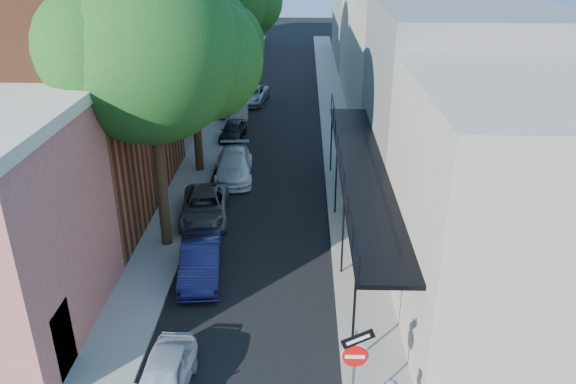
# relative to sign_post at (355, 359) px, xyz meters

# --- Properties ---
(road_surface) EXTENTS (6.00, 64.00, 0.01)m
(road_surface) POSITION_rel_sign_post_xyz_m (-3.16, 29.03, -2.03)
(road_surface) COLOR black
(road_surface) RESTS_ON ground
(sidewalk_left) EXTENTS (2.00, 64.00, 0.12)m
(sidewalk_left) POSITION_rel_sign_post_xyz_m (-7.16, 29.03, -1.98)
(sidewalk_left) COLOR gray
(sidewalk_left) RESTS_ON ground
(sidewalk_right) EXTENTS (2.00, 64.00, 0.12)m
(sidewalk_right) POSITION_rel_sign_post_xyz_m (0.84, 29.03, -1.98)
(sidewalk_right) COLOR gray
(sidewalk_right) RESTS_ON ground
(buildings_left) EXTENTS (10.10, 59.10, 12.00)m
(buildings_left) POSITION_rel_sign_post_xyz_m (-12.46, 27.79, 2.90)
(buildings_left) COLOR #CF746A
(buildings_left) RESTS_ON ground
(buildings_right) EXTENTS (9.80, 55.00, 10.00)m
(buildings_right) POSITION_rel_sign_post_xyz_m (5.83, 28.51, 2.39)
(buildings_right) COLOR #BBB09A
(buildings_right) RESTS_ON ground
(sign_post) EXTENTS (0.89, 0.17, 2.99)m
(sign_post) POSITION_rel_sign_post_xyz_m (0.00, 0.00, 0.00)
(sign_post) COLOR #595B60
(sign_post) RESTS_ON ground
(oak_near) EXTENTS (7.48, 6.80, 11.42)m
(oak_near) POSITION_rel_sign_post_xyz_m (-6.53, 9.29, 5.84)
(oak_near) COLOR black
(oak_near) RESTS_ON ground
(oak_mid) EXTENTS (6.60, 6.00, 10.20)m
(oak_mid) POSITION_rel_sign_post_xyz_m (-6.58, 17.26, 5.02)
(oak_mid) COLOR black
(oak_mid) RESTS_ON ground
(parked_car_a) EXTENTS (1.51, 3.53, 1.19)m
(parked_car_a) POSITION_rel_sign_post_xyz_m (-5.17, 0.71, -1.44)
(parked_car_a) COLOR silver
(parked_car_a) RESTS_ON ground
(parked_car_b) EXTENTS (1.88, 4.26, 1.36)m
(parked_car_b) POSITION_rel_sign_post_xyz_m (-5.15, 6.80, -1.36)
(parked_car_b) COLOR #141740
(parked_car_b) RESTS_ON ground
(parked_car_c) EXTENTS (2.49, 4.65, 1.24)m
(parked_car_c) POSITION_rel_sign_post_xyz_m (-5.76, 11.40, -1.41)
(parked_car_c) COLOR #525459
(parked_car_c) RESTS_ON ground
(parked_car_d) EXTENTS (2.26, 4.80, 1.35)m
(parked_car_d) POSITION_rel_sign_post_xyz_m (-4.99, 16.27, -1.36)
(parked_car_d) COLOR white
(parked_car_d) RESTS_ON ground
(parked_car_e) EXTENTS (1.65, 3.48, 1.15)m
(parked_car_e) POSITION_rel_sign_post_xyz_m (-5.76, 22.38, -1.46)
(parked_car_e) COLOR black
(parked_car_e) RESTS_ON ground
(parked_car_f) EXTENTS (1.54, 3.61, 1.16)m
(parked_car_f) POSITION_rel_sign_post_xyz_m (-5.76, 26.12, -1.46)
(parked_car_f) COLOR #6B655A
(parked_car_f) RESTS_ON ground
(parked_car_g) EXTENTS (2.57, 4.63, 1.23)m
(parked_car_g) POSITION_rel_sign_post_xyz_m (-5.27, 30.72, -1.42)
(parked_car_g) COLOR #9199A3
(parked_car_g) RESTS_ON ground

